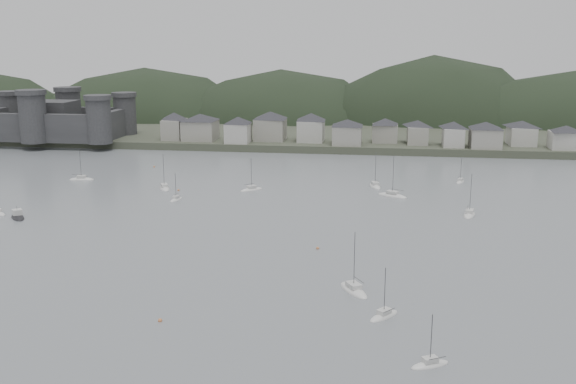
# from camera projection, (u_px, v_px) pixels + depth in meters

# --- Properties ---
(ground) EXTENTS (900.00, 900.00, 0.00)m
(ground) POSITION_uv_depth(u_px,v_px,m) (218.00, 341.00, 97.71)
(ground) COLOR slate
(ground) RESTS_ON ground
(far_shore_land) EXTENTS (900.00, 250.00, 3.00)m
(far_shore_land) POSITION_uv_depth(u_px,v_px,m) (341.00, 116.00, 381.90)
(far_shore_land) COLOR #383D2D
(far_shore_land) RESTS_ON ground
(forested_ridge) EXTENTS (851.55, 103.94, 102.57)m
(forested_ridge) POSITION_uv_depth(u_px,v_px,m) (346.00, 145.00, 359.42)
(forested_ridge) COLOR black
(forested_ridge) RESTS_ON ground
(castle) EXTENTS (66.00, 43.00, 20.00)m
(castle) POSITION_uv_depth(u_px,v_px,m) (52.00, 119.00, 285.21)
(castle) COLOR #333335
(castle) RESTS_ON far_shore_land
(waterfront_town) EXTENTS (451.48, 28.46, 12.92)m
(waterfront_town) POSITION_uv_depth(u_px,v_px,m) (447.00, 131.00, 265.61)
(waterfront_town) COLOR gray
(waterfront_town) RESTS_ON far_shore_land
(moored_fleet) EXTENTS (233.83, 148.93, 12.88)m
(moored_fleet) POSITION_uv_depth(u_px,v_px,m) (246.00, 228.00, 156.50)
(moored_fleet) COLOR silver
(moored_fleet) RESTS_ON ground
(motor_launch_far) EXTENTS (7.29, 7.90, 3.89)m
(motor_launch_far) POSITION_uv_depth(u_px,v_px,m) (18.00, 217.00, 166.38)
(motor_launch_far) COLOR black
(motor_launch_far) RESTS_ON ground
(mooring_buoys) EXTENTS (166.13, 128.29, 0.70)m
(mooring_buoys) POSITION_uv_depth(u_px,v_px,m) (229.00, 230.00, 155.19)
(mooring_buoys) COLOR #CD7844
(mooring_buoys) RESTS_ON ground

